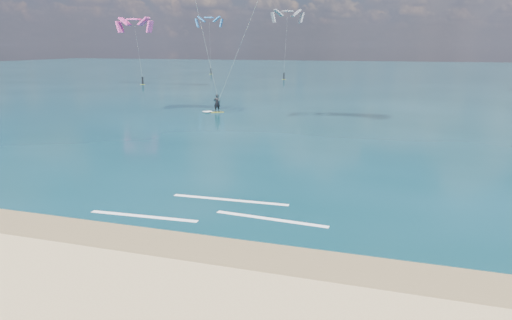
{
  "coord_description": "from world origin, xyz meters",
  "views": [
    {
      "loc": [
        9.47,
        -11.17,
        7.21
      ],
      "look_at": [
        3.58,
        8.0,
        2.13
      ],
      "focal_mm": 32.0,
      "sensor_mm": 36.0,
      "label": 1
    }
  ],
  "objects": [
    {
      "name": "distant_kites",
      "position": [
        -14.29,
        76.49,
        6.11
      ],
      "size": [
        74.26,
        34.44,
        13.61
      ],
      "color": "gold",
      "rests_on": "ground"
    },
    {
      "name": "sea",
      "position": [
        0.0,
        104.0,
        0.02
      ],
      "size": [
        320.0,
        200.0,
        0.04
      ],
      "primitive_type": "cube",
      "color": "#082A31",
      "rests_on": "ground"
    },
    {
      "name": "ground",
      "position": [
        0.0,
        40.0,
        0.0
      ],
      "size": [
        320.0,
        320.0,
        0.0
      ],
      "primitive_type": "plane",
      "color": "tan",
      "rests_on": "ground"
    },
    {
      "name": "kitesurfer_main",
      "position": [
        -6.84,
        30.97,
        8.86
      ],
      "size": [
        12.69,
        9.47,
        17.46
      ],
      "rotation": [
        0.0,
        0.0,
        0.58
      ],
      "color": "yellow",
      "rests_on": "sea"
    },
    {
      "name": "wet_sand_strip",
      "position": [
        0.0,
        3.0,
        0.0
      ],
      "size": [
        320.0,
        2.4,
        0.01
      ],
      "primitive_type": "cube",
      "color": "brown",
      "rests_on": "ground"
    },
    {
      "name": "shoreline_foam",
      "position": [
        2.16,
        6.54,
        0.04
      ],
      "size": [
        10.3,
        3.58,
        0.01
      ],
      "color": "white",
      "rests_on": "ground"
    }
  ]
}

